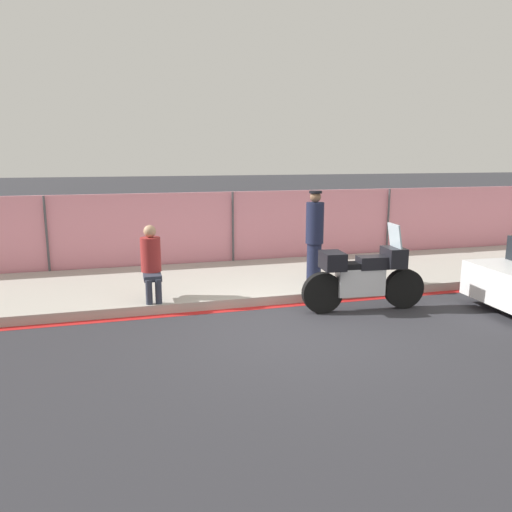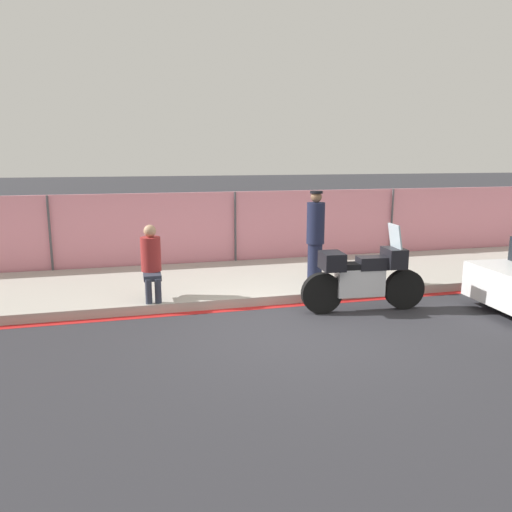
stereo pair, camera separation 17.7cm
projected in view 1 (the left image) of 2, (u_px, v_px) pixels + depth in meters
The scene contains 7 objects.
ground_plane at pixel (300, 331), 7.80m from camera, with size 120.00×120.00×0.00m, color #2D2D33.
sidewalk at pixel (250, 280), 10.64m from camera, with size 31.06×3.26×0.17m.
curb_paint_stripe at pixel (275, 307), 9.03m from camera, with size 31.06×0.18×0.01m.
storefront_fence at pixel (232, 230), 12.10m from camera, with size 29.50×0.17×1.84m.
motorcycle at pixel (363, 276), 8.71m from camera, with size 2.24×0.60×1.53m.
officer_standing at pixel (315, 236), 9.85m from camera, with size 0.35×0.35×1.85m.
person_seated_on_curb at pixel (151, 258), 8.83m from camera, with size 0.36×0.67×1.32m.
Camera 1 is at (-2.64, -6.96, 2.70)m, focal length 35.00 mm.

